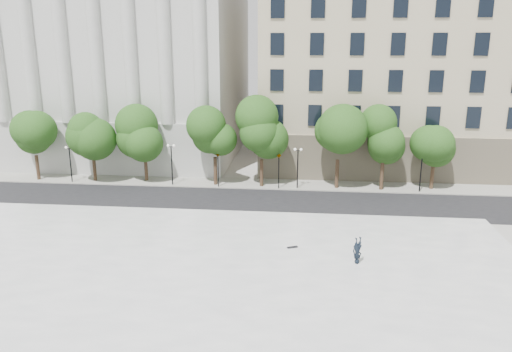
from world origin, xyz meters
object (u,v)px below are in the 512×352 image
object	(u,v)px
traffic_light_west	(218,152)
person_lying	(357,260)
traffic_light_east	(279,154)
skateboard	(292,247)

from	to	relation	value
traffic_light_west	person_lying	xyz separation A→B (m)	(12.38, -17.96, -3.08)
traffic_light_east	skateboard	size ratio (longest dim) A/B	5.46
skateboard	person_lying	bearing A→B (deg)	-50.53
traffic_light_east	skateboard	distance (m)	16.26
traffic_light_west	skateboard	size ratio (longest dim) A/B	5.54
traffic_light_west	skateboard	world-z (taller)	traffic_light_west
traffic_light_west	traffic_light_east	size ratio (longest dim) A/B	1.01
traffic_light_east	skateboard	world-z (taller)	traffic_light_east
traffic_light_west	traffic_light_east	bearing A→B (deg)	0.00
traffic_light_west	person_lying	world-z (taller)	traffic_light_west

